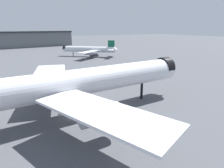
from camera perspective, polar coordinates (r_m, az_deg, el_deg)
The scene contains 5 objects.
ground at distance 48.91m, azimuth -11.38°, elevation -9.63°, with size 900.00×900.00×0.00m, color #4C4F54.
airliner_near_gate at distance 47.82m, azimuth -8.38°, elevation 0.57°, with size 66.20×60.40×18.81m.
airliner_far_taxiway at distance 147.41m, azimuth -6.72°, elevation 10.24°, with size 39.00×35.35×12.18m.
service_truck_front at distance 82.55m, azimuth -28.22°, elevation 0.72°, with size 3.93×5.94×3.00m.
traffic_cone_wingtip at distance 84.68m, azimuth -7.01°, elevation 2.06°, with size 0.48×0.48×0.59m, color #F2600C.
Camera 1 is at (-12.97, -42.07, 21.32)m, focal length 30.63 mm.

